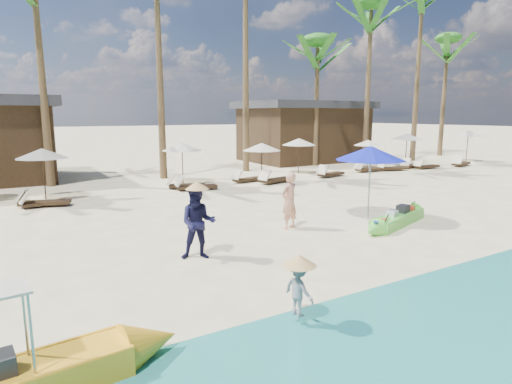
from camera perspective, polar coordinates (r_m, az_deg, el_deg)
ground at (r=10.26m, az=1.46°, el=-9.05°), size 240.00×240.00×0.00m
wet_sand_strip at (r=6.94m, az=25.35°, el=-20.10°), size 240.00×4.50×0.01m
green_canoe at (r=14.07m, az=18.38°, el=-3.40°), size 4.36×1.69×0.57m
tourist at (r=12.82m, az=4.42°, el=-1.17°), size 0.71×0.57×1.71m
vendor_green at (r=10.21m, az=-7.73°, el=-4.11°), size 1.05×0.96×1.75m
vendor_yellow at (r=7.09m, az=5.74°, el=-12.73°), size 0.43×0.63×0.91m
blue_umbrella at (r=14.15m, az=15.05°, el=5.02°), size 2.24×2.24×2.41m
lounger_4_right at (r=17.79m, az=-26.75°, el=-1.21°), size 1.67×0.68×0.55m
resort_parasol_5 at (r=19.10m, az=-26.64°, el=4.62°), size 2.01×2.01×2.07m
lounger_5_left at (r=17.82m, az=-26.75°, el=-1.11°), size 1.93×1.11×0.63m
resort_parasol_6 at (r=21.32m, az=-9.84°, el=5.98°), size 1.98×1.98×2.04m
lounger_6_left at (r=20.08m, az=-9.54°, el=1.01°), size 1.85×1.01×0.60m
lounger_6_right at (r=19.59m, az=-8.24°, el=0.85°), size 1.95×0.95×0.64m
resort_parasol_7 at (r=21.41m, az=0.76°, el=6.04°), size 1.94×1.94×2.00m
lounger_7_left at (r=21.34m, az=2.45°, el=1.75°), size 2.03×1.00×0.66m
lounger_7_right at (r=21.69m, az=-1.32°, el=1.82°), size 1.77×0.77×0.58m
resort_parasol_8 at (r=24.84m, az=5.75°, el=6.68°), size 1.98×1.98×2.04m
lounger_8_left at (r=23.80m, az=9.78°, el=2.47°), size 1.92×0.95×0.63m
resort_parasol_9 at (r=27.76m, az=14.73°, el=6.37°), size 1.77×1.77×1.83m
lounger_9_left at (r=26.41m, az=14.65°, el=3.06°), size 1.87×0.65×0.63m
lounger_9_right at (r=27.37m, az=17.65°, el=3.15°), size 1.96×1.00×0.64m
resort_parasol_10 at (r=29.19m, az=19.49°, el=6.97°), size 2.14×2.14×2.21m
lounger_10_left at (r=29.10m, az=19.87°, el=3.40°), size 1.83×0.94×0.60m
lounger_10_right at (r=29.04m, az=21.65°, el=3.29°), size 1.86×0.62×0.63m
resort_parasol_11 at (r=34.77m, az=26.46°, el=7.03°), size 2.20×2.20×2.27m
lounger_11_left at (r=31.43m, az=25.59°, el=3.52°), size 2.07×1.14×0.67m
palm_6 at (r=29.20m, az=8.20°, el=17.41°), size 2.08×2.08×8.51m
palm_7 at (r=31.32m, az=15.03°, el=20.28°), size 2.08×2.08×11.08m
palm_8 at (r=34.59m, az=21.19°, el=20.97°), size 2.08×2.08×12.70m
palm_9 at (r=39.16m, az=24.12°, el=16.30°), size 2.08×2.08×9.82m
pavilion_east at (r=32.07m, az=6.27°, el=8.12°), size 8.80×6.60×4.30m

